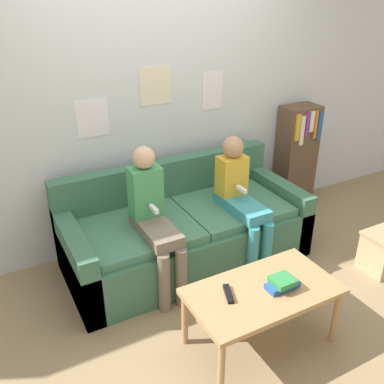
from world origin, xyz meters
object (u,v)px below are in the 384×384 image
(tv_remote, at_px, (228,294))
(bookshelf, at_px, (296,157))
(coffee_table, at_px, (262,295))
(person_left, at_px, (154,216))
(person_right, at_px, (241,196))
(couch, at_px, (185,231))

(tv_remote, xyz_separation_m, bookshelf, (1.76, 1.42, 0.10))
(coffee_table, distance_m, person_left, 1.00)
(person_right, height_order, tv_remote, person_right)
(couch, height_order, person_left, person_left)
(couch, relative_size, person_left, 1.79)
(person_left, height_order, person_right, person_left)
(person_left, xyz_separation_m, tv_remote, (0.13, -0.85, -0.18))
(couch, bearing_deg, person_right, -26.53)
(couch, height_order, bookshelf, bookshelf)
(person_right, relative_size, tv_remote, 6.29)
(bookshelf, bearing_deg, couch, -166.30)
(person_left, height_order, tv_remote, person_left)
(tv_remote, bearing_deg, bookshelf, 59.56)
(bookshelf, bearing_deg, coffee_table, -135.94)
(couch, relative_size, person_right, 1.87)
(coffee_table, bearing_deg, couch, 89.65)
(couch, height_order, person_right, person_right)
(person_right, distance_m, bookshelf, 1.25)
(person_left, bearing_deg, tv_remote, -81.20)
(couch, bearing_deg, tv_remote, -102.54)
(couch, distance_m, tv_remote, 1.09)
(coffee_table, xyz_separation_m, tv_remote, (-0.23, 0.06, 0.06))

